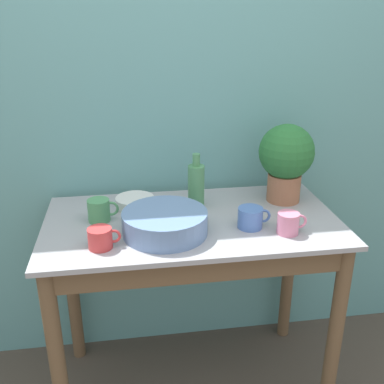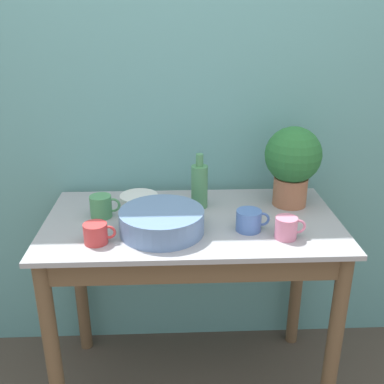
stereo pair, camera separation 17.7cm
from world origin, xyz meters
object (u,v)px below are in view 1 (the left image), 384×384
at_px(bowl_wash_large, 165,223).
at_px(mug_red, 101,238).
at_px(potted_plant, 286,158).
at_px(mug_green, 99,210).
at_px(mug_blue, 251,218).
at_px(bottle_tall, 196,185).
at_px(mug_pink, 289,223).
at_px(bowl_small_enamel_white, 135,202).

relative_size(bowl_wash_large, mug_red, 2.74).
relative_size(potted_plant, mug_green, 2.79).
bearing_deg(mug_blue, mug_red, -172.21).
distance_m(bottle_tall, mug_red, 0.50).
bearing_deg(mug_blue, potted_plant, 48.08).
bearing_deg(mug_green, mug_blue, -14.13).
distance_m(mug_green, mug_red, 0.23).
bearing_deg(mug_pink, potted_plant, 74.29).
distance_m(potted_plant, mug_pink, 0.36).
relative_size(mug_green, bowl_small_enamel_white, 0.75).
bearing_deg(mug_red, mug_blue, 7.79).
bearing_deg(mug_red, bowl_small_enamel_white, 68.88).
xyz_separation_m(potted_plant, mug_pink, (-0.09, -0.31, -0.16)).
distance_m(bottle_tall, bowl_small_enamel_white, 0.27).
xyz_separation_m(bowl_wash_large, mug_red, (-0.24, -0.08, -0.01)).
bearing_deg(mug_pink, bowl_wash_large, 171.66).
distance_m(mug_red, bowl_small_enamel_white, 0.37).
bearing_deg(bowl_small_enamel_white, mug_red, -111.12).
relative_size(bottle_tall, mug_red, 2.01).
bearing_deg(bowl_small_enamel_white, potted_plant, -1.94).
bearing_deg(mug_pink, mug_blue, 151.66).
relative_size(potted_plant, bowl_small_enamel_white, 2.08).
distance_m(mug_blue, bowl_small_enamel_white, 0.51).
height_order(bowl_wash_large, mug_blue, bowl_wash_large).
relative_size(bowl_wash_large, mug_blue, 2.49).
bearing_deg(potted_plant, bowl_small_enamel_white, 178.06).
bearing_deg(mug_green, potted_plant, 6.64).
bearing_deg(bottle_tall, mug_pink, -44.28).
height_order(bottle_tall, mug_blue, bottle_tall).
distance_m(bowl_wash_large, mug_green, 0.29).
bearing_deg(bottle_tall, bowl_small_enamel_white, 172.96).
distance_m(mug_pink, bowl_small_enamel_white, 0.66).
bearing_deg(potted_plant, bottle_tall, -178.54).
xyz_separation_m(bowl_wash_large, mug_green, (-0.25, 0.15, 0.00)).
relative_size(mug_blue, mug_pink, 1.12).
height_order(mug_blue, bowl_small_enamel_white, mug_blue).
xyz_separation_m(bottle_tall, bowl_small_enamel_white, (-0.26, 0.03, -0.08)).
relative_size(bottle_tall, mug_pink, 2.05).
distance_m(mug_red, mug_blue, 0.58).
bearing_deg(mug_blue, bowl_small_enamel_white, 149.19).
height_order(bottle_tall, mug_pink, bottle_tall).
height_order(mug_red, mug_blue, mug_blue).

